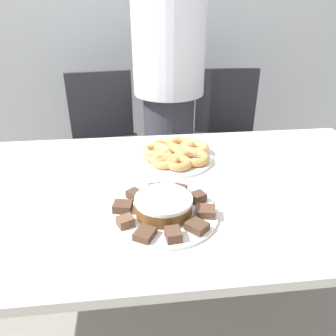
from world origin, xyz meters
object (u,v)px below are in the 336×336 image
object	(u,v)px
person_standing	(169,83)
plate_donuts	(171,158)
office_chair_right	(226,147)
plate_cake	(164,214)
office_chair_left	(106,153)
frosted_cake	(164,205)

from	to	relation	value
person_standing	plate_donuts	distance (m)	0.64
office_chair_right	plate_cake	world-z (taller)	office_chair_right
plate_cake	plate_donuts	xyz separation A→B (m)	(0.07, 0.39, 0.00)
person_standing	plate_cake	world-z (taller)	person_standing
office_chair_left	plate_cake	distance (m)	1.15
office_chair_left	office_chair_right	bearing A→B (deg)	-7.26
plate_cake	plate_donuts	world-z (taller)	same
office_chair_left	plate_cake	world-z (taller)	office_chair_left
plate_donuts	office_chair_left	bearing A→B (deg)	114.75
plate_cake	plate_donuts	bearing A→B (deg)	79.60
office_chair_left	plate_cake	bearing A→B (deg)	-84.15
plate_cake	plate_donuts	distance (m)	0.39
person_standing	plate_cake	bearing A→B (deg)	-97.55
plate_donuts	frosted_cake	bearing A→B (deg)	-100.40
office_chair_left	office_chair_right	size ratio (longest dim) A/B	1.00
office_chair_right	plate_donuts	bearing A→B (deg)	-116.06
person_standing	plate_cake	distance (m)	1.03
office_chair_left	plate_donuts	distance (m)	0.83
person_standing	office_chair_right	xyz separation A→B (m)	(0.39, 0.08, -0.45)
plate_cake	office_chair_left	bearing A→B (deg)	103.12
person_standing	plate_donuts	world-z (taller)	person_standing
plate_cake	frosted_cake	distance (m)	0.03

